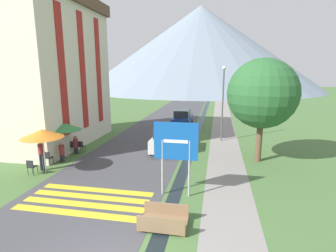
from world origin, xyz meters
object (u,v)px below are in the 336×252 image
cafe_chair_far_left (72,146)px  person_seated_far (76,144)px  cafe_chair_far_right (81,146)px  tree_by_path (263,94)px  parked_car_far (183,118)px  person_standing_terrace (41,153)px  hotel_building (50,66)px  person_seated_near (62,151)px  cafe_chair_nearest (31,166)px  cafe_chair_near_right (48,157)px  cafe_umbrella_front_orange (42,134)px  parked_car_near (168,138)px  streetlamp (223,98)px  footbridge (164,221)px  road_sign (176,148)px  cafe_umbrella_middle_green (65,127)px

cafe_chair_far_left → person_seated_far: bearing=18.8°
cafe_chair_far_right → tree_by_path: bearing=-23.4°
parked_car_far → person_standing_terrace: bearing=-115.4°
hotel_building → person_seated_near: hotel_building is taller
cafe_chair_nearest → cafe_chair_near_right: size_ratio=1.00×
cafe_umbrella_front_orange → person_seated_near: (-0.11, 1.79, -1.52)m
hotel_building → parked_car_near: hotel_building is taller
person_standing_terrace → streetlamp: 13.47m
parked_car_far → cafe_chair_far_right: size_ratio=4.67×
cafe_umbrella_front_orange → person_seated_far: 3.80m
person_seated_far → cafe_chair_nearest: bearing=-95.4°
hotel_building → person_seated_far: hotel_building is taller
cafe_chair_far_left → cafe_chair_near_right: same height
parked_car_near → cafe_chair_near_right: (-6.53, -4.23, -0.40)m
parked_car_near → footbridge: bearing=-80.1°
cafe_chair_far_left → cafe_chair_far_right: 0.57m
cafe_chair_far_left → tree_by_path: size_ratio=0.13×
road_sign → cafe_chair_near_right: 8.69m
parked_car_far → cafe_chair_far_right: parked_car_far is taller
person_seated_far → road_sign: bearing=-32.0°
cafe_umbrella_front_orange → person_standing_terrace: bearing=145.9°
parked_car_far → person_seated_far: size_ratio=3.18×
cafe_chair_far_right → cafe_umbrella_front_orange: bearing=-117.9°
cafe_chair_near_right → cafe_chair_nearest: bearing=-64.6°
parked_car_near → cafe_chair_far_left: size_ratio=4.92×
person_seated_near → cafe_umbrella_middle_green: bearing=102.6°
person_seated_near → person_standing_terrace: bearing=-99.2°
cafe_chair_nearest → cafe_chair_far_left: size_ratio=1.00×
parked_car_near → tree_by_path: 6.92m
hotel_building → cafe_chair_far_left: (2.64, -2.19, -5.44)m
parked_car_near → person_standing_terrace: (-6.28, -5.08, 0.11)m
cafe_umbrella_middle_green → person_seated_near: cafe_umbrella_middle_green is taller
person_standing_terrace → person_seated_near: bearing=80.8°
cafe_chair_far_right → streetlamp: streetlamp is taller
cafe_chair_far_left → cafe_chair_far_right: (0.55, 0.17, 0.00)m
parked_car_near → streetlamp: (3.75, 3.58, 2.56)m
cafe_chair_near_right → tree_by_path: 13.41m
footbridge → streetlamp: streetlamp is taller
person_seated_near → cafe_chair_nearest: bearing=-100.1°
cafe_chair_near_right → person_seated_far: person_seated_far is taller
person_standing_terrace → cafe_chair_nearest: bearing=-102.0°
parked_car_near → person_standing_terrace: bearing=-141.1°
cafe_chair_far_left → streetlamp: size_ratio=0.14×
person_standing_terrace → streetlamp: bearing=40.8°
hotel_building → cafe_chair_nearest: hotel_building is taller
hotel_building → cafe_umbrella_middle_green: (2.76, -3.00, -3.92)m
cafe_chair_near_right → person_standing_terrace: 1.02m
hotel_building → parked_car_far: 12.83m
road_sign → tree_by_path: bearing=52.0°
footbridge → cafe_chair_far_right: (-7.40, 7.56, 0.29)m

